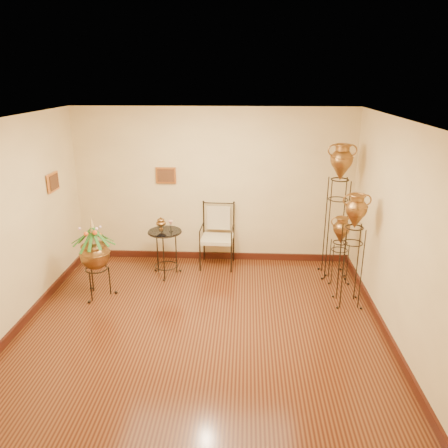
{
  "coord_description": "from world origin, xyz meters",
  "views": [
    {
      "loc": [
        0.58,
        -5.12,
        3.31
      ],
      "look_at": [
        0.25,
        1.3,
        1.1
      ],
      "focal_mm": 35.0,
      "sensor_mm": 36.0,
      "label": 1
    }
  ],
  "objects_px": {
    "armchair": "(217,236)",
    "side_table": "(166,252)",
    "amphora_tall": "(337,211)",
    "amphora_mid": "(352,250)",
    "planter_urn": "(95,252)"
  },
  "relations": [
    {
      "from": "amphora_mid",
      "to": "planter_urn",
      "type": "relative_size",
      "value": 1.31
    },
    {
      "from": "amphora_tall",
      "to": "amphora_mid",
      "type": "relative_size",
      "value": 1.32
    },
    {
      "from": "armchair",
      "to": "side_table",
      "type": "xyz_separation_m",
      "value": [
        -0.86,
        -0.41,
        -0.15
      ]
    },
    {
      "from": "planter_urn",
      "to": "side_table",
      "type": "distance_m",
      "value": 1.28
    },
    {
      "from": "planter_urn",
      "to": "side_table",
      "type": "height_order",
      "value": "planter_urn"
    },
    {
      "from": "amphora_tall",
      "to": "amphora_mid",
      "type": "xyz_separation_m",
      "value": [
        0.05,
        -1.0,
        -0.29
      ]
    },
    {
      "from": "amphora_tall",
      "to": "planter_urn",
      "type": "distance_m",
      "value": 3.95
    },
    {
      "from": "side_table",
      "to": "planter_urn",
      "type": "bearing_deg",
      "value": -139.39
    },
    {
      "from": "armchair",
      "to": "side_table",
      "type": "bearing_deg",
      "value": -151.58
    },
    {
      "from": "amphora_tall",
      "to": "side_table",
      "type": "height_order",
      "value": "amphora_tall"
    },
    {
      "from": "planter_urn",
      "to": "side_table",
      "type": "xyz_separation_m",
      "value": [
        0.94,
        0.8,
        -0.32
      ]
    },
    {
      "from": "amphora_mid",
      "to": "armchair",
      "type": "relative_size",
      "value": 1.54
    },
    {
      "from": "planter_urn",
      "to": "armchair",
      "type": "distance_m",
      "value": 2.18
    },
    {
      "from": "amphora_tall",
      "to": "amphora_mid",
      "type": "height_order",
      "value": "amphora_tall"
    },
    {
      "from": "planter_urn",
      "to": "side_table",
      "type": "bearing_deg",
      "value": 40.61
    }
  ]
}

